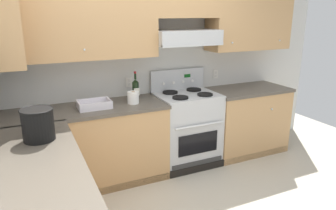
% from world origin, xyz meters
% --- Properties ---
extents(wall_back, '(4.68, 0.57, 2.55)m').
position_xyz_m(wall_back, '(0.41, 1.53, 1.48)').
color(wall_back, silver).
rests_on(wall_back, ground_plane).
extents(counter_back_run, '(3.60, 0.65, 0.91)m').
position_xyz_m(counter_back_run, '(0.18, 1.24, 0.45)').
color(counter_back_run, tan).
rests_on(counter_back_run, ground_plane).
extents(stove, '(0.76, 0.62, 1.20)m').
position_xyz_m(stove, '(0.57, 1.25, 0.48)').
color(stove, '#B7BABC').
rests_on(stove, ground_plane).
extents(wine_bottle, '(0.08, 0.08, 0.34)m').
position_xyz_m(wine_bottle, '(-0.06, 1.36, 1.04)').
color(wine_bottle, black).
rests_on(wine_bottle, counter_back_run).
extents(bowl, '(0.35, 0.25, 0.08)m').
position_xyz_m(bowl, '(-0.59, 1.21, 0.94)').
color(bowl, silver).
rests_on(bowl, counter_back_run).
extents(bucket, '(0.26, 0.26, 0.26)m').
position_xyz_m(bucket, '(-1.19, 0.51, 1.05)').
color(bucket, black).
rests_on(bucket, counter_left_run).
extents(paper_towel_roll, '(0.13, 0.13, 0.14)m').
position_xyz_m(paper_towel_roll, '(-0.15, 1.21, 0.98)').
color(paper_towel_roll, white).
rests_on(paper_towel_roll, counter_back_run).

